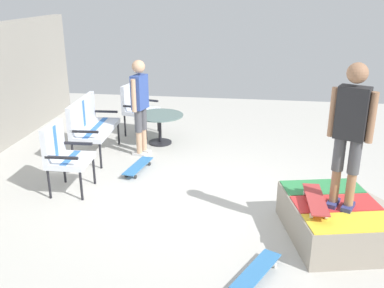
{
  "coord_description": "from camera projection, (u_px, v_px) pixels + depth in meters",
  "views": [
    {
      "loc": [
        -5.46,
        -0.59,
        2.83
      ],
      "look_at": [
        0.37,
        0.24,
        0.7
      ],
      "focal_mm": 40.57,
      "sensor_mm": 36.0,
      "label": 1
    }
  ],
  "objects": [
    {
      "name": "patio_chair_by_wall",
      "position": [
        62.0,
        152.0,
        6.22
      ],
      "size": [
        0.63,
        0.56,
        1.02
      ],
      "color": "black",
      "rests_on": "ground_plane"
    },
    {
      "name": "skateboard_on_ramp",
      "position": [
        316.0,
        200.0,
        4.96
      ],
      "size": [
        0.8,
        0.22,
        0.1
      ],
      "color": "#B23838",
      "rests_on": "skate_ramp"
    },
    {
      "name": "skate_ramp",
      "position": [
        336.0,
        220.0,
        5.16
      ],
      "size": [
        1.64,
        1.87,
        0.46
      ],
      "color": "gray",
      "rests_on": "ground_plane"
    },
    {
      "name": "skateboard_by_bench",
      "position": [
        138.0,
        166.0,
        7.07
      ],
      "size": [
        0.82,
        0.33,
        0.1
      ],
      "color": "#3372B2",
      "rests_on": "ground_plane"
    },
    {
      "name": "patio_bench",
      "position": [
        89.0,
        122.0,
        7.57
      ],
      "size": [
        1.27,
        0.61,
        1.02
      ],
      "color": "black",
      "rests_on": "ground_plane"
    },
    {
      "name": "patio_table",
      "position": [
        160.0,
        123.0,
        8.23
      ],
      "size": [
        0.9,
        0.9,
        0.57
      ],
      "color": "black",
      "rests_on": "ground_plane"
    },
    {
      "name": "person_skater",
      "position": [
        351.0,
        127.0,
        4.65
      ],
      "size": [
        0.33,
        0.44,
        1.65
      ],
      "color": "navy",
      "rests_on": "skate_ramp"
    },
    {
      "name": "person_watching",
      "position": [
        140.0,
        101.0,
        7.49
      ],
      "size": [
        0.47,
        0.3,
        1.69
      ],
      "color": "silver",
      "rests_on": "ground_plane"
    },
    {
      "name": "ground_plane",
      "position": [
        205.0,
        203.0,
        6.15
      ],
      "size": [
        12.0,
        12.0,
        0.1
      ],
      "primitive_type": "cube",
      "color": "beige"
    },
    {
      "name": "patio_chair_near_house",
      "position": [
        136.0,
        104.0,
        8.74
      ],
      "size": [
        0.74,
        0.68,
        1.02
      ],
      "color": "black",
      "rests_on": "ground_plane"
    },
    {
      "name": "skateboard_spare",
      "position": [
        256.0,
        271.0,
        4.46
      ],
      "size": [
        0.8,
        0.54,
        0.1
      ],
      "color": "#3372B2",
      "rests_on": "ground_plane"
    }
  ]
}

